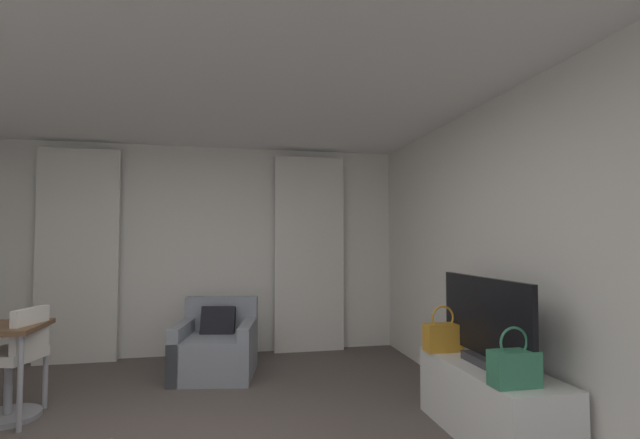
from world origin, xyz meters
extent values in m
cube|color=silver|center=(0.00, 3.03, 1.30)|extent=(5.12, 0.06, 2.60)
cube|color=silver|center=(2.53, 0.00, 1.30)|extent=(0.06, 6.12, 2.60)
cube|color=white|center=(0.00, 0.00, 2.63)|extent=(5.12, 6.12, 0.06)
cube|color=silver|center=(-1.38, 2.90, 1.25)|extent=(0.90, 0.06, 2.50)
cube|color=silver|center=(1.38, 2.90, 1.25)|extent=(0.90, 0.06, 2.50)
cube|color=gray|center=(0.23, 2.08, 0.21)|extent=(0.92, 0.93, 0.42)
cube|color=gray|center=(0.28, 2.41, 0.60)|extent=(0.81, 0.27, 0.36)
cube|color=gray|center=(0.56, 2.02, 0.28)|extent=(0.25, 0.82, 0.56)
cube|color=gray|center=(-0.11, 2.13, 0.28)|extent=(0.25, 0.82, 0.56)
cube|color=black|center=(0.25, 2.20, 0.52)|extent=(0.39, 0.26, 0.37)
cylinder|color=#99999E|center=(-1.16, 1.46, 0.36)|extent=(0.04, 0.04, 0.71)
cylinder|color=#99999E|center=(-1.16, 0.99, 0.36)|extent=(0.04, 0.04, 0.71)
cylinder|color=gray|center=(-1.36, 1.27, 0.23)|extent=(0.06, 0.06, 0.46)
cylinder|color=gray|center=(-1.36, 1.27, 0.02)|extent=(0.48, 0.48, 0.04)
cube|color=silver|center=(-1.36, 1.27, 0.50)|extent=(0.50, 0.50, 0.08)
cube|color=silver|center=(-1.19, 1.22, 0.71)|extent=(0.16, 0.36, 0.34)
cube|color=white|center=(2.21, 0.18, 0.26)|extent=(0.51, 1.25, 0.52)
cube|color=#333338|center=(2.21, 0.23, 0.55)|extent=(0.20, 0.36, 0.06)
cube|color=black|center=(2.21, 0.23, 0.86)|extent=(0.04, 1.11, 0.57)
cube|color=orange|center=(2.07, 0.63, 0.63)|extent=(0.30, 0.14, 0.22)
torus|color=orange|center=(2.07, 0.63, 0.79)|extent=(0.20, 0.02, 0.20)
cube|color=#387F5B|center=(2.10, -0.26, 0.63)|extent=(0.30, 0.14, 0.22)
torus|color=#387F5B|center=(2.10, -0.26, 0.79)|extent=(0.20, 0.02, 0.20)
camera|label=1|loc=(0.36, -2.74, 1.43)|focal=24.85mm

